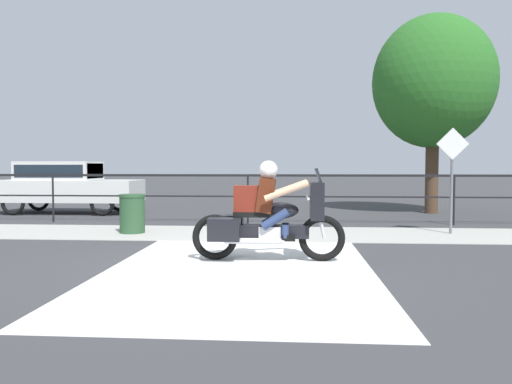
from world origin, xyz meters
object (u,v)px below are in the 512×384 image
at_px(trash_bin, 132,214).
at_px(tree_behind_sign, 433,82).
at_px(motorcycle, 267,216).
at_px(parked_car, 65,183).
at_px(street_sign, 452,168).

height_order(trash_bin, tree_behind_sign, tree_behind_sign).
height_order(motorcycle, tree_behind_sign, tree_behind_sign).
bearing_deg(motorcycle, tree_behind_sign, 64.01).
bearing_deg(motorcycle, parked_car, 136.44).
bearing_deg(parked_car, street_sign, -23.12).
height_order(street_sign, tree_behind_sign, tree_behind_sign).
bearing_deg(trash_bin, tree_behind_sign, 33.56).
height_order(parked_car, trash_bin, parked_car).
bearing_deg(street_sign, parked_car, 159.01).
bearing_deg(tree_behind_sign, street_sign, -100.60).
xyz_separation_m(motorcycle, street_sign, (3.80, 3.28, 0.73)).
distance_m(parked_car, street_sign, 11.14).
relative_size(motorcycle, tree_behind_sign, 0.39).
relative_size(motorcycle, trash_bin, 2.79).
distance_m(parked_car, tree_behind_sign, 11.73).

